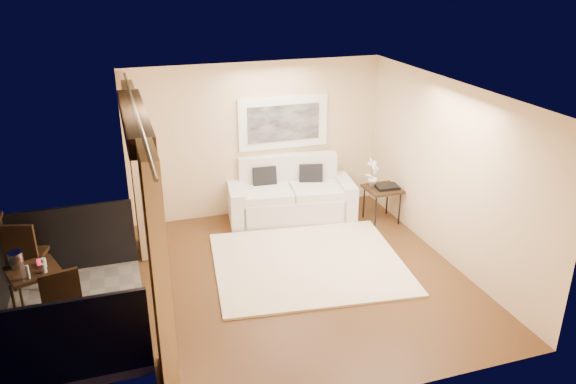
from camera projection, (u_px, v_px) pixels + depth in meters
floor at (304, 277)px, 8.12m from camera, size 5.00×5.00×0.00m
room_shell at (134, 119)px, 6.56m from camera, size 5.00×6.40×5.00m
balcony at (58, 306)px, 7.11m from camera, size 1.81×2.60×1.17m
curtains at (146, 211)px, 7.02m from camera, size 0.16×4.80×2.64m
artwork at (283, 123)px, 9.82m from camera, size 1.62×0.07×0.92m
rug at (308, 263)px, 8.46m from camera, size 3.06×2.74×0.04m
sofa at (290, 196)px, 9.97m from camera, size 2.30×1.24×1.05m
side_table at (382, 191)px, 9.68m from camera, size 0.59×0.59×0.62m
tray at (387, 187)px, 9.64m from camera, size 0.40×0.31×0.05m
orchid at (373, 173)px, 9.63m from camera, size 0.32×0.29×0.51m
bistro_table at (34, 275)px, 6.99m from camera, size 0.74×0.74×0.69m
balcony_chair_far at (24, 250)px, 7.63m from camera, size 0.54×0.54×1.01m
balcony_chair_near at (65, 308)px, 6.36m from camera, size 0.52×0.52×1.01m
ice_bucket at (16, 260)px, 6.99m from camera, size 0.18×0.18×0.20m
candle at (39, 262)px, 7.06m from camera, size 0.06×0.06×0.07m
vase at (28, 272)px, 6.73m from camera, size 0.04×0.04×0.18m
glass_a at (44, 268)px, 6.87m from camera, size 0.06×0.06×0.12m
glass_b at (44, 263)px, 7.00m from camera, size 0.06×0.06×0.12m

